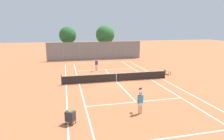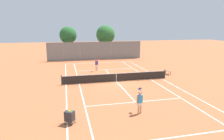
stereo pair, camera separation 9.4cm
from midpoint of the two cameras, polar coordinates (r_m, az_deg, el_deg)
ground_plane at (r=22.42m, az=1.35°, el=-3.28°), size 120.00×120.00×0.00m
court_line_markings at (r=22.42m, az=1.35°, el=-3.27°), size 11.10×23.90×0.01m
tennis_net at (r=22.29m, az=1.35°, el=-2.02°), size 12.00×0.10×1.07m
ball_cart at (r=13.16m, az=-11.81°, el=-12.72°), size 0.77×0.73×0.96m
player_near_side at (r=14.28m, az=8.13°, el=-8.80°), size 0.59×0.79×1.77m
player_far_left at (r=27.77m, az=-4.32°, el=1.72°), size 0.47×0.88×1.77m
loose_tennis_ball_0 at (r=18.77m, az=16.71°, el=-6.88°), size 0.07×0.07×0.07m
loose_tennis_ball_1 at (r=20.11m, az=-7.00°, el=-5.13°), size 0.07×0.07×0.07m
courtside_bench at (r=26.80m, az=15.61°, el=-0.23°), size 0.36×1.50×0.47m
back_fence at (r=36.81m, az=-4.59°, el=5.49°), size 17.28×0.08×3.31m
tree_behind_left at (r=39.05m, az=-12.47°, el=9.54°), size 3.20×3.20×6.01m
tree_behind_right at (r=40.37m, az=-1.75°, el=9.93°), size 3.72×3.72×6.27m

